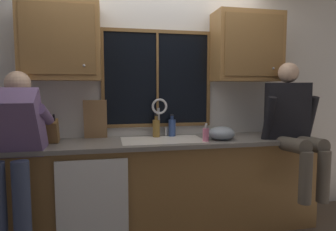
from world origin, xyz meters
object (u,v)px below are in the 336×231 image
at_px(person_sitting_on_counter, 293,121).
at_px(person_standing, 13,147).
at_px(bottle_tall_clear, 172,127).
at_px(soap_dispenser, 206,134).
at_px(cutting_board, 95,119).
at_px(mixing_bowl, 221,133).
at_px(bottle_green_glass, 156,128).
at_px(knife_block, 51,132).

bearing_deg(person_sitting_on_counter, person_standing, -178.86).
bearing_deg(bottle_tall_clear, soap_dispenser, -55.88).
relative_size(person_sitting_on_counter, cutting_board, 3.17).
bearing_deg(person_standing, soap_dispenser, 5.17).
relative_size(mixing_bowl, bottle_green_glass, 1.15).
height_order(knife_block, bottle_green_glass, knife_block).
bearing_deg(person_sitting_on_counter, soap_dispenser, 173.34).
bearing_deg(person_sitting_on_counter, cutting_board, 165.75).
relative_size(cutting_board, soap_dispenser, 2.23).
bearing_deg(soap_dispenser, cutting_board, 159.83).
height_order(cutting_board, mixing_bowl, cutting_board).
bearing_deg(mixing_bowl, bottle_tall_clear, 147.00).
distance_m(person_sitting_on_counter, soap_dispenser, 0.87).
bearing_deg(mixing_bowl, person_sitting_on_counter, -15.24).
bearing_deg(bottle_green_glass, bottle_tall_clear, 6.82).
bearing_deg(bottle_green_glass, cutting_board, 176.79).
height_order(person_sitting_on_counter, bottle_tall_clear, person_sitting_on_counter).
bearing_deg(cutting_board, person_sitting_on_counter, -14.25).
xyz_separation_m(person_standing, bottle_tall_clear, (1.40, 0.52, 0.05)).
distance_m(person_standing, knife_block, 0.43).
bearing_deg(knife_block, mixing_bowl, -4.49).
bearing_deg(person_sitting_on_counter, knife_block, 172.31).
height_order(person_sitting_on_counter, bottle_green_glass, person_sitting_on_counter).
xyz_separation_m(knife_block, bottle_tall_clear, (1.18, 0.16, -0.01)).
bearing_deg(cutting_board, bottle_green_glass, -3.21).
bearing_deg(mixing_bowl, person_standing, -172.87).
relative_size(cutting_board, bottle_tall_clear, 1.71).
bearing_deg(person_standing, knife_block, 57.51).
height_order(knife_block, soap_dispenser, knife_block).
bearing_deg(bottle_tall_clear, mixing_bowl, -33.00).
distance_m(cutting_board, bottle_tall_clear, 0.79).
bearing_deg(bottle_green_glass, knife_block, -172.20).
xyz_separation_m(bottle_green_glass, bottle_tall_clear, (0.17, 0.02, -0.00)).
relative_size(person_sitting_on_counter, bottle_green_glass, 5.38).
relative_size(soap_dispenser, bottle_green_glass, 0.76).
xyz_separation_m(person_sitting_on_counter, soap_dispenser, (-0.85, 0.10, -0.12)).
relative_size(cutting_board, mixing_bowl, 1.47).
distance_m(person_standing, cutting_board, 0.83).
height_order(person_standing, soap_dispenser, person_standing).
bearing_deg(knife_block, bottle_tall_clear, 7.65).
relative_size(person_sitting_on_counter, mixing_bowl, 4.68).
height_order(person_standing, bottle_tall_clear, person_standing).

